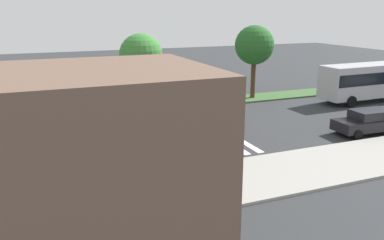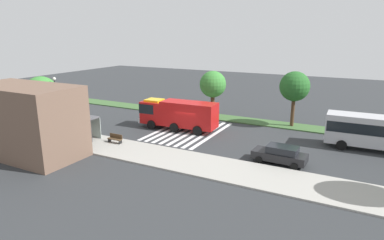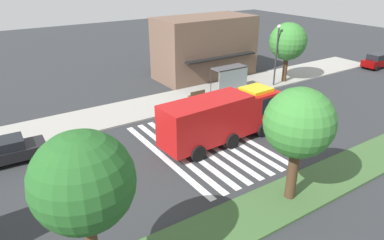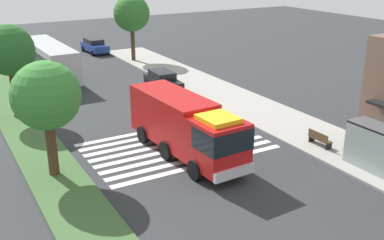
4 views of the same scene
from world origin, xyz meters
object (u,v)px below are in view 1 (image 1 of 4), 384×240
Objects in this scene: transit_bus at (375,79)px; bench_near_shelter at (143,176)px; parked_car_mid at (368,121)px; median_tree_far_west at (254,45)px; median_tree_west at (141,56)px; fire_truck at (153,107)px; bus_stop_shelter at (50,162)px.

transit_bus reaches higher than bench_near_shelter.
transit_bus is at bearing -157.48° from bench_near_shelter.
parked_car_mid is 13.32m from median_tree_far_west.
median_tree_far_west is at bearing -80.67° from parked_car_mid.
parked_car_mid reaches higher than bench_near_shelter.
fire_truck is at bearing 79.81° from median_tree_west.
bus_stop_shelter is 4.20m from bench_near_shelter.
median_tree_far_west is 10.70m from median_tree_west.
parked_car_mid is 20.61m from bus_stop_shelter.
parked_car_mid is (-13.56, 5.12, -1.11)m from fire_truck.
median_tree_west is (-4.21, -15.16, 3.88)m from bench_near_shelter.
bus_stop_shelter is at bearing -161.78° from transit_bus.
parked_car_mid is 0.42× the size of transit_bus.
fire_truck is at bearing -110.40° from bench_near_shelter.
parked_car_mid is at bearing -171.05° from bench_near_shelter.
median_tree_far_west reaches higher than fire_truck.
bench_near_shelter is 0.24× the size of median_tree_far_west.
fire_truck is 0.87× the size of transit_bus.
fire_truck is 8.33m from bench_near_shelter.
transit_bus is 26.89m from bench_near_shelter.
transit_bus is 30.59m from bus_stop_shelter.
median_tree_west is at bearing 165.28° from transit_bus.
parked_car_mid is at bearing 96.94° from median_tree_far_west.
bench_near_shelter is (2.87, 7.71, -1.37)m from fire_truck.
transit_bus is 3.19× the size of bus_stop_shelter.
bus_stop_shelter is (28.81, 10.27, -0.14)m from transit_bus.
median_tree_west is (-1.34, -7.45, 2.51)m from fire_truck.
bench_near_shelter is (16.42, 2.58, -0.26)m from parked_car_mid.
fire_truck reaches higher than bus_stop_shelter.
bench_near_shelter is (24.81, 10.29, -1.44)m from transit_bus.
bus_stop_shelter is at bearing 61.55° from median_tree_west.
fire_truck is 1.45× the size of median_tree_far_west.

